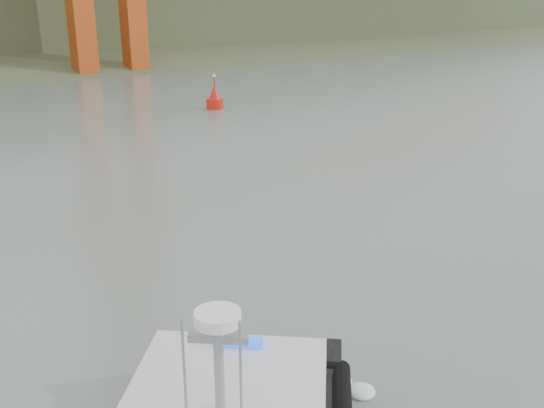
{
  "coord_description": "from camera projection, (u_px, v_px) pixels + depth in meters",
  "views": [
    {
      "loc": [
        -16.11,
        -11.26,
        10.67
      ],
      "look_at": [
        -1.01,
        7.79,
        2.4
      ],
      "focal_mm": 40.0,
      "sensor_mm": 36.0,
      "label": 1
    }
  ],
  "objects": [
    {
      "name": "ground",
      "position": [
        432.0,
        319.0,
        21.27
      ],
      "size": [
        400.0,
        400.0,
        0.0
      ],
      "primitive_type": "plane",
      "color": "#54645F",
      "rests_on": "ground"
    },
    {
      "name": "nav_buoy",
      "position": [
        215.0,
        99.0,
        61.38
      ],
      "size": [
        1.76,
        1.76,
        3.67
      ],
      "color": "red",
      "rests_on": "ground"
    }
  ]
}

